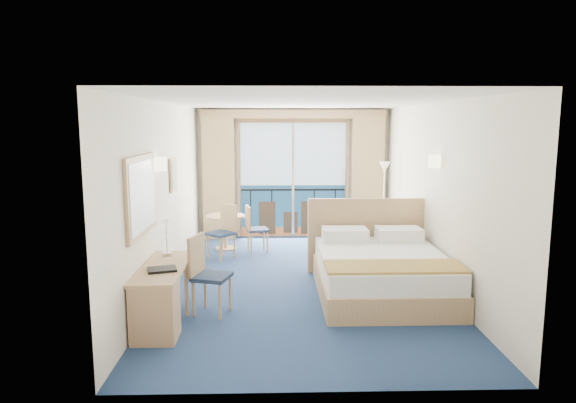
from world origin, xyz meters
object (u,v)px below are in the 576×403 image
at_px(bed, 380,270).
at_px(nightstand, 399,246).
at_px(round_table, 225,223).
at_px(desk_chair, 205,270).
at_px(armchair, 372,237).
at_px(floor_lamp, 384,183).
at_px(table_chair_a, 254,226).
at_px(table_chair_b, 224,228).
at_px(desk, 157,302).

height_order(bed, nightstand, bed).
bearing_deg(round_table, desk_chair, -88.99).
height_order(bed, armchair, bed).
distance_m(floor_lamp, desk_chair, 4.70).
xyz_separation_m(floor_lamp, round_table, (-3.08, -0.18, -0.76)).
xyz_separation_m(nightstand, round_table, (-3.08, 1.12, 0.19)).
relative_size(floor_lamp, round_table, 2.26).
relative_size(table_chair_a, table_chair_b, 0.91).
distance_m(desk, desk_chair, 0.85).
height_order(nightstand, desk, desk).
xyz_separation_m(desk_chair, round_table, (-0.06, 3.36, -0.07)).
bearing_deg(nightstand, table_chair_b, 171.64).
relative_size(nightstand, armchair, 0.81).
height_order(bed, desk_chair, bed).
xyz_separation_m(table_chair_a, table_chair_b, (-0.50, -0.45, 0.05)).
bearing_deg(round_table, table_chair_b, -86.23).
distance_m(armchair, floor_lamp, 1.23).
xyz_separation_m(nightstand, desk, (-3.48, -2.93, 0.08)).
height_order(bed, round_table, bed).
bearing_deg(round_table, desk, -95.59).
height_order(armchair, table_chair_b, table_chair_b).
bearing_deg(table_chair_a, round_table, 54.45).
xyz_separation_m(bed, round_table, (-2.44, 2.67, 0.16)).
bearing_deg(desk_chair, table_chair_a, 7.39).
distance_m(desk, round_table, 4.07).
relative_size(desk, table_chair_b, 1.55).
distance_m(floor_lamp, table_chair_a, 2.67).
height_order(desk_chair, table_chair_b, desk_chair).
bearing_deg(nightstand, desk_chair, -143.44).
distance_m(bed, floor_lamp, 3.06).
distance_m(table_chair_a, table_chair_b, 0.67).
relative_size(desk, desk_chair, 1.49).
distance_m(armchair, desk_chair, 3.87).
height_order(bed, floor_lamp, floor_lamp).
bearing_deg(round_table, bed, -47.58).
relative_size(nightstand, table_chair_a, 0.70).
bearing_deg(desk, floor_lamp, 50.62).
bearing_deg(bed, round_table, 132.42).
height_order(nightstand, round_table, round_table).
bearing_deg(desk_chair, table_chair_b, 16.56).
height_order(floor_lamp, table_chair_b, floor_lamp).
bearing_deg(desk, table_chair_a, 76.14).
distance_m(bed, round_table, 3.61).
height_order(round_table, table_chair_a, table_chair_a).
bearing_deg(bed, floor_lamp, 77.34).
bearing_deg(desk_chair, floor_lamp, -24.18).
distance_m(bed, desk, 3.15).
relative_size(floor_lamp, desk, 1.11).
distance_m(nightstand, round_table, 3.29).
relative_size(bed, desk_chair, 2.28).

